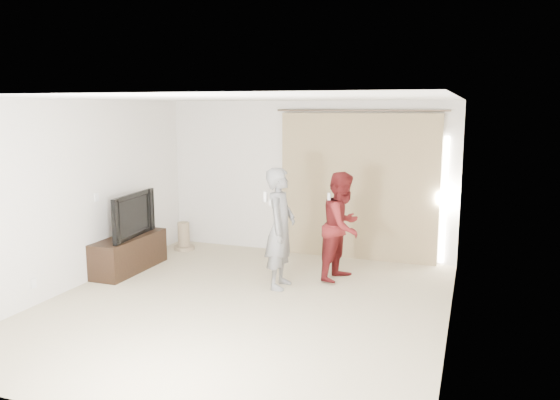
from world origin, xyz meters
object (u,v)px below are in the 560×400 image
(tv_console, at_px, (129,253))
(person_man, at_px, (280,228))
(person_woman, at_px, (343,226))
(tv, at_px, (127,215))

(tv_console, relative_size, person_man, 0.83)
(person_man, distance_m, person_woman, 0.97)
(person_woman, bearing_deg, person_man, -138.43)
(tv_console, bearing_deg, person_man, 1.07)
(tv_console, height_order, person_woman, person_woman)
(tv, distance_m, person_woman, 3.27)
(tv_console, distance_m, person_man, 2.53)
(tv, xyz_separation_m, person_man, (2.46, 0.05, -0.03))
(tv, xyz_separation_m, person_woman, (3.19, 0.69, -0.08))
(tv_console, relative_size, person_woman, 0.88)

